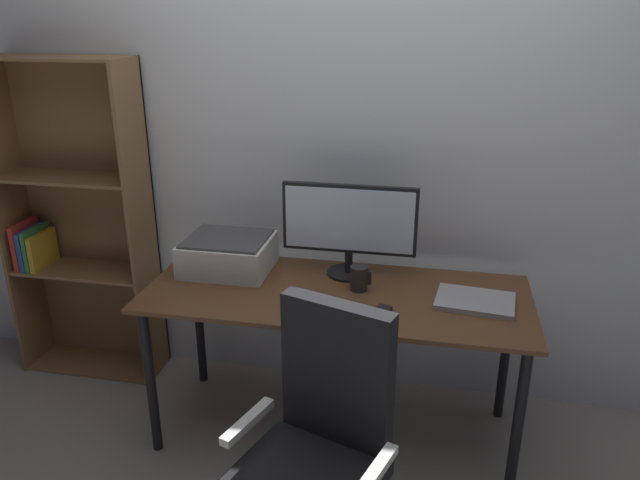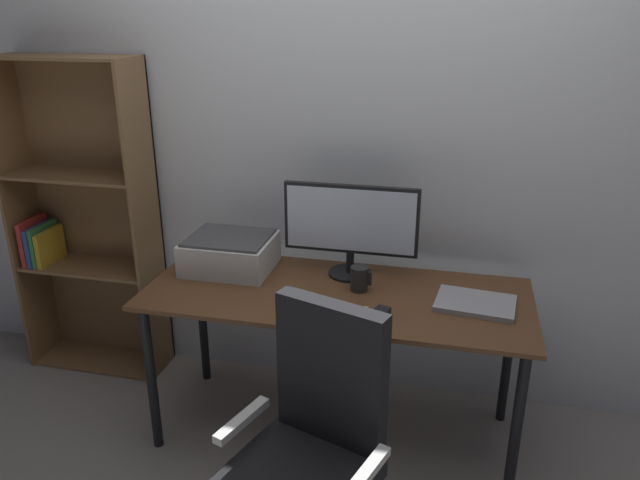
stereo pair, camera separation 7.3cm
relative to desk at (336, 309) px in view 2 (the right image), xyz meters
name	(u,v)px [view 2 (the right image)]	position (x,y,z in m)	size (l,w,h in m)	color
ground_plane	(335,431)	(0.00, 0.00, -0.66)	(12.00, 12.00, 0.00)	gray
back_wall	(359,141)	(0.00, 0.51, 0.64)	(6.40, 0.10, 2.60)	silver
desk	(336,309)	(0.00, 0.00, 0.00)	(1.67, 0.68, 0.74)	#56351E
monitor	(351,224)	(0.02, 0.20, 0.33)	(0.61, 0.20, 0.43)	black
keyboard	(331,311)	(0.02, -0.19, 0.09)	(0.29, 0.11, 0.02)	silver
mouse	(380,314)	(0.22, -0.19, 0.10)	(0.06, 0.10, 0.03)	black
coffee_mug	(359,279)	(0.09, 0.04, 0.14)	(0.09, 0.08, 0.11)	black
laptop	(475,303)	(0.59, 0.01, 0.09)	(0.32, 0.23, 0.02)	#99999E
printer	(230,253)	(-0.54, 0.14, 0.16)	(0.40, 0.34, 0.16)	silver
office_chair	(310,465)	(0.07, -0.75, -0.20)	(0.58, 0.58, 1.01)	silver
bookshelf	(84,222)	(-1.45, 0.34, 0.17)	(0.75, 0.28, 1.69)	brown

